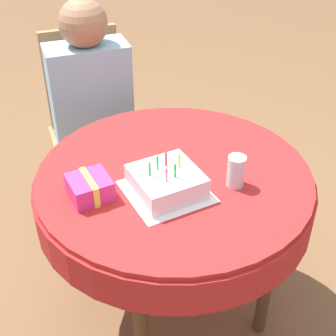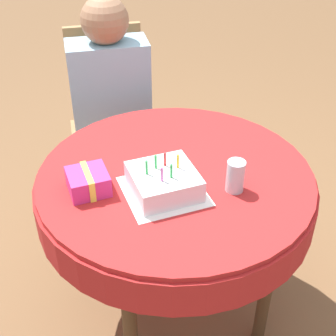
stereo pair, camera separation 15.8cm
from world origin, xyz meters
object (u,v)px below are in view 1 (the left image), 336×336
birthday_cake (166,182)px  gift_box (90,187)px  person (92,98)px  drinking_glass (236,171)px  chair (91,122)px

birthday_cake → gift_box: size_ratio=1.54×
birthday_cake → gift_box: birthday_cake is taller
birthday_cake → person: bearing=87.3°
drinking_glass → person: bearing=101.5°
person → gift_box: 0.79m
birthday_cake → drinking_glass: (0.22, -0.07, 0.01)m
person → gift_box: bearing=-102.0°
person → drinking_glass: (0.18, -0.90, 0.09)m
person → drinking_glass: person is taller
person → chair: bearing=90.0°
gift_box → chair: bearing=71.3°
chair → person: bearing=-90.0°
drinking_glass → gift_box: (-0.45, 0.17, -0.02)m
birthday_cake → drinking_glass: 0.23m
birthday_cake → drinking_glass: birthday_cake is taller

